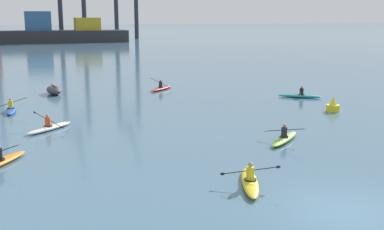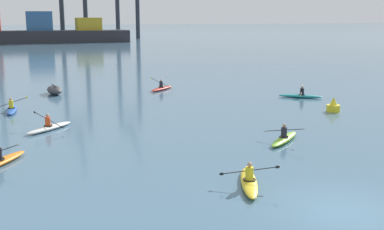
{
  "view_description": "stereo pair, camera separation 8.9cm",
  "coord_description": "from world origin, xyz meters",
  "px_view_note": "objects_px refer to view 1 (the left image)",
  "views": [
    {
      "loc": [
        -9.65,
        -11.98,
        6.24
      ],
      "look_at": [
        -0.44,
        13.67,
        0.6
      ],
      "focal_mm": 44.33,
      "sensor_mm": 36.0,
      "label": 1
    },
    {
      "loc": [
        -9.56,
        -12.01,
        6.24
      ],
      "look_at": [
        -0.44,
        13.67,
        0.6
      ],
      "focal_mm": 44.33,
      "sensor_mm": 36.0,
      "label": 2
    }
  ],
  "objects_px": {
    "kayak_lime": "(284,138)",
    "kayak_white": "(49,127)",
    "container_barge": "(36,32)",
    "capsized_dinghy": "(54,90)",
    "kayak_red": "(161,88)",
    "kayak_blue": "(11,109)",
    "kayak_yellow": "(250,181)",
    "kayak_teal": "(300,96)",
    "channel_buoy": "(333,106)",
    "kayak_orange": "(1,161)"
  },
  "relations": [
    {
      "from": "kayak_red",
      "to": "channel_buoy",
      "type": "bearing_deg",
      "value": -57.87
    },
    {
      "from": "capsized_dinghy",
      "to": "channel_buoy",
      "type": "height_order",
      "value": "channel_buoy"
    },
    {
      "from": "kayak_orange",
      "to": "kayak_blue",
      "type": "relative_size",
      "value": 0.92
    },
    {
      "from": "capsized_dinghy",
      "to": "kayak_blue",
      "type": "height_order",
      "value": "kayak_blue"
    },
    {
      "from": "kayak_orange",
      "to": "kayak_white",
      "type": "distance_m",
      "value": 6.4
    },
    {
      "from": "kayak_yellow",
      "to": "kayak_blue",
      "type": "xyz_separation_m",
      "value": [
        -8.7,
        18.27,
        0.0
      ]
    },
    {
      "from": "capsized_dinghy",
      "to": "kayak_orange",
      "type": "distance_m",
      "value": 19.3
    },
    {
      "from": "channel_buoy",
      "to": "kayak_orange",
      "type": "relative_size",
      "value": 0.32
    },
    {
      "from": "container_barge",
      "to": "kayak_red",
      "type": "xyz_separation_m",
      "value": [
        7.61,
        -84.02,
        -2.47
      ]
    },
    {
      "from": "kayak_orange",
      "to": "kayak_red",
      "type": "height_order",
      "value": "kayak_red"
    },
    {
      "from": "channel_buoy",
      "to": "kayak_red",
      "type": "xyz_separation_m",
      "value": [
        -8.25,
        13.13,
        -0.19
      ]
    },
    {
      "from": "kayak_red",
      "to": "kayak_blue",
      "type": "relative_size",
      "value": 0.83
    },
    {
      "from": "channel_buoy",
      "to": "kayak_lime",
      "type": "relative_size",
      "value": 0.34
    },
    {
      "from": "channel_buoy",
      "to": "kayak_teal",
      "type": "height_order",
      "value": "channel_buoy"
    },
    {
      "from": "kayak_lime",
      "to": "kayak_yellow",
      "type": "relative_size",
      "value": 0.87
    },
    {
      "from": "kayak_yellow",
      "to": "kayak_teal",
      "type": "bearing_deg",
      "value": 52.53
    },
    {
      "from": "capsized_dinghy",
      "to": "channel_buoy",
      "type": "xyz_separation_m",
      "value": [
        17.21,
        -13.87,
        0.01
      ]
    },
    {
      "from": "channel_buoy",
      "to": "kayak_yellow",
      "type": "distance_m",
      "value": 16.11
    },
    {
      "from": "kayak_orange",
      "to": "kayak_teal",
      "type": "bearing_deg",
      "value": 26.2
    },
    {
      "from": "capsized_dinghy",
      "to": "kayak_white",
      "type": "bearing_deg",
      "value": -94.97
    },
    {
      "from": "channel_buoy",
      "to": "kayak_teal",
      "type": "bearing_deg",
      "value": 80.0
    },
    {
      "from": "channel_buoy",
      "to": "kayak_yellow",
      "type": "bearing_deg",
      "value": -136.75
    },
    {
      "from": "capsized_dinghy",
      "to": "kayak_red",
      "type": "height_order",
      "value": "kayak_red"
    },
    {
      "from": "channel_buoy",
      "to": "kayak_white",
      "type": "xyz_separation_m",
      "value": [
        -18.34,
        0.84,
        -0.19
      ]
    },
    {
      "from": "container_barge",
      "to": "channel_buoy",
      "type": "bearing_deg",
      "value": -80.73
    },
    {
      "from": "capsized_dinghy",
      "to": "kayak_blue",
      "type": "xyz_separation_m",
      "value": [
        -3.23,
        -6.64,
        -0.18
      ]
    },
    {
      "from": "kayak_lime",
      "to": "kayak_white",
      "type": "distance_m",
      "value": 13.01
    },
    {
      "from": "kayak_teal",
      "to": "container_barge",
      "type": "bearing_deg",
      "value": 100.41
    },
    {
      "from": "container_barge",
      "to": "capsized_dinghy",
      "type": "distance_m",
      "value": 83.33
    },
    {
      "from": "kayak_orange",
      "to": "kayak_red",
      "type": "distance_m",
      "value": 22.09
    },
    {
      "from": "kayak_orange",
      "to": "capsized_dinghy",
      "type": "bearing_deg",
      "value": 79.61
    },
    {
      "from": "kayak_teal",
      "to": "kayak_white",
      "type": "bearing_deg",
      "value": -166.3
    },
    {
      "from": "container_barge",
      "to": "capsized_dinghy",
      "type": "relative_size",
      "value": 15.8
    },
    {
      "from": "container_barge",
      "to": "kayak_lime",
      "type": "xyz_separation_m",
      "value": [
        8.7,
        -102.96,
        -2.47
      ]
    },
    {
      "from": "kayak_white",
      "to": "kayak_blue",
      "type": "distance_m",
      "value": 6.72
    },
    {
      "from": "capsized_dinghy",
      "to": "kayak_blue",
      "type": "bearing_deg",
      "value": -115.91
    },
    {
      "from": "capsized_dinghy",
      "to": "kayak_teal",
      "type": "bearing_deg",
      "value": -24.58
    },
    {
      "from": "channel_buoy",
      "to": "kayak_blue",
      "type": "xyz_separation_m",
      "value": [
        -20.44,
        7.22,
        -0.19
      ]
    },
    {
      "from": "kayak_red",
      "to": "kayak_blue",
      "type": "bearing_deg",
      "value": -154.15
    },
    {
      "from": "container_barge",
      "to": "kayak_red",
      "type": "relative_size",
      "value": 15.1
    },
    {
      "from": "kayak_red",
      "to": "kayak_yellow",
      "type": "bearing_deg",
      "value": -98.21
    },
    {
      "from": "kayak_orange",
      "to": "kayak_teal",
      "type": "height_order",
      "value": "kayak_orange"
    },
    {
      "from": "channel_buoy",
      "to": "kayak_orange",
      "type": "bearing_deg",
      "value": -166.11
    },
    {
      "from": "kayak_lime",
      "to": "kayak_white",
      "type": "bearing_deg",
      "value": 149.33
    },
    {
      "from": "kayak_orange",
      "to": "kayak_lime",
      "type": "distance_m",
      "value": 13.56
    },
    {
      "from": "kayak_blue",
      "to": "kayak_lime",
      "type": "bearing_deg",
      "value": -44.44
    },
    {
      "from": "channel_buoy",
      "to": "kayak_lime",
      "type": "bearing_deg",
      "value": -140.94
    },
    {
      "from": "kayak_orange",
      "to": "kayak_red",
      "type": "bearing_deg",
      "value": 55.71
    },
    {
      "from": "kayak_lime",
      "to": "kayak_teal",
      "type": "bearing_deg",
      "value": 54.39
    },
    {
      "from": "kayak_yellow",
      "to": "kayak_blue",
      "type": "height_order",
      "value": "kayak_blue"
    }
  ]
}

